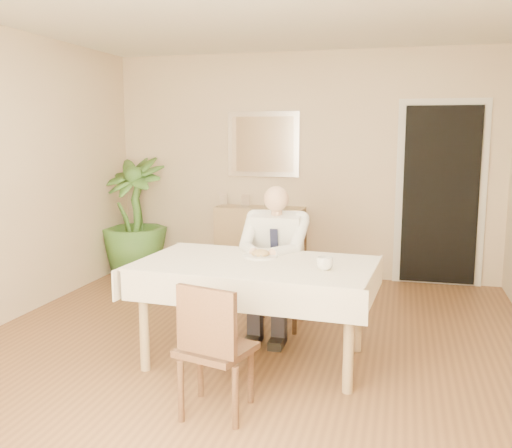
% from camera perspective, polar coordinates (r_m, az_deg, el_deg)
% --- Properties ---
extents(room, '(5.00, 5.02, 2.60)m').
position_cam_1_polar(room, '(4.26, -1.18, 3.93)').
color(room, brown).
rests_on(room, ground).
extents(window, '(1.34, 0.04, 1.44)m').
position_cam_1_polar(window, '(1.99, -20.75, 1.71)').
color(window, silver).
rests_on(window, room).
extents(doorway, '(0.96, 0.07, 2.10)m').
position_cam_1_polar(doorway, '(6.60, 17.94, 2.72)').
color(doorway, silver).
rests_on(doorway, ground).
extents(mirror, '(0.86, 0.04, 0.76)m').
position_cam_1_polar(mirror, '(6.75, 0.72, 7.98)').
color(mirror, silver).
rests_on(mirror, room).
extents(dining_table, '(1.78, 1.13, 0.75)m').
position_cam_1_polar(dining_table, '(4.18, -0.06, -4.96)').
color(dining_table, '#9F8459').
rests_on(dining_table, ground).
extents(chair_far, '(0.43, 0.43, 0.89)m').
position_cam_1_polar(chair_far, '(5.05, 2.45, -4.45)').
color(chair_far, '#442819').
rests_on(chair_far, ground).
extents(chair_near, '(0.48, 0.49, 0.83)m').
position_cam_1_polar(chair_near, '(3.43, -4.38, -11.87)').
color(chair_near, '#442819').
rests_on(chair_near, ground).
extents(seated_man, '(0.48, 0.72, 1.24)m').
position_cam_1_polar(seated_man, '(4.74, 1.74, -2.99)').
color(seated_man, white).
rests_on(seated_man, ground).
extents(plate, '(0.26, 0.26, 0.02)m').
position_cam_1_polar(plate, '(4.32, 0.45, -3.22)').
color(plate, white).
rests_on(plate, dining_table).
extents(food, '(0.14, 0.14, 0.06)m').
position_cam_1_polar(food, '(4.32, 0.45, -2.94)').
color(food, '#997947').
rests_on(food, dining_table).
extents(knife, '(0.01, 0.13, 0.01)m').
position_cam_1_polar(knife, '(4.25, 0.78, -3.20)').
color(knife, silver).
rests_on(knife, dining_table).
extents(fork, '(0.01, 0.13, 0.01)m').
position_cam_1_polar(fork, '(4.27, -0.27, -3.14)').
color(fork, silver).
rests_on(fork, dining_table).
extents(coffee_mug, '(0.15, 0.15, 0.09)m').
position_cam_1_polar(coffee_mug, '(3.94, 6.91, -3.95)').
color(coffee_mug, white).
rests_on(coffee_mug, dining_table).
extents(sideboard, '(1.03, 0.36, 0.83)m').
position_cam_1_polar(sideboard, '(6.72, 0.40, -1.78)').
color(sideboard, '#9F8459').
rests_on(sideboard, ground).
extents(photo_frame_left, '(0.10, 0.02, 0.14)m').
position_cam_1_polar(photo_frame_left, '(6.83, -3.28, 2.48)').
color(photo_frame_left, silver).
rests_on(photo_frame_left, sideboard).
extents(photo_frame_center, '(0.10, 0.02, 0.14)m').
position_cam_1_polar(photo_frame_center, '(6.70, -1.06, 2.36)').
color(photo_frame_center, silver).
rests_on(photo_frame_center, sideboard).
extents(photo_frame_right, '(0.10, 0.02, 0.14)m').
position_cam_1_polar(photo_frame_right, '(6.68, 1.25, 2.34)').
color(photo_frame_right, silver).
rests_on(photo_frame_right, sideboard).
extents(potted_palm, '(0.93, 0.93, 1.39)m').
position_cam_1_polar(potted_palm, '(6.94, -12.12, 0.74)').
color(potted_palm, '#355E21').
rests_on(potted_palm, ground).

